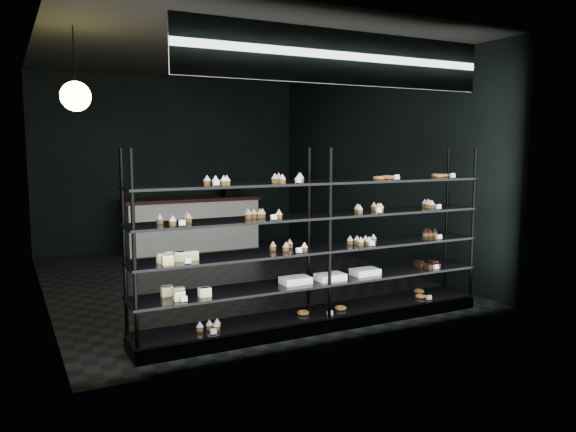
% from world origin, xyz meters
% --- Properties ---
extents(room, '(5.01, 6.01, 3.20)m').
position_xyz_m(room, '(0.00, 0.00, 1.60)').
color(room, black).
rests_on(room, ground).
extents(display_shelf, '(4.00, 0.50, 1.91)m').
position_xyz_m(display_shelf, '(0.02, -2.45, 0.63)').
color(display_shelf, black).
rests_on(display_shelf, room).
extents(signage, '(3.30, 0.05, 0.50)m').
position_xyz_m(signage, '(0.00, -2.93, 2.75)').
color(signage, '#0B0B3A').
rests_on(signage, room).
extents(pendant_lamp, '(0.32, 0.32, 0.89)m').
position_xyz_m(pendant_lamp, '(-2.15, -1.08, 2.45)').
color(pendant_lamp, black).
rests_on(pendant_lamp, room).
extents(service_counter, '(2.52, 0.65, 1.23)m').
position_xyz_m(service_counter, '(0.23, 2.50, 0.50)').
color(service_counter, white).
rests_on(service_counter, room).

